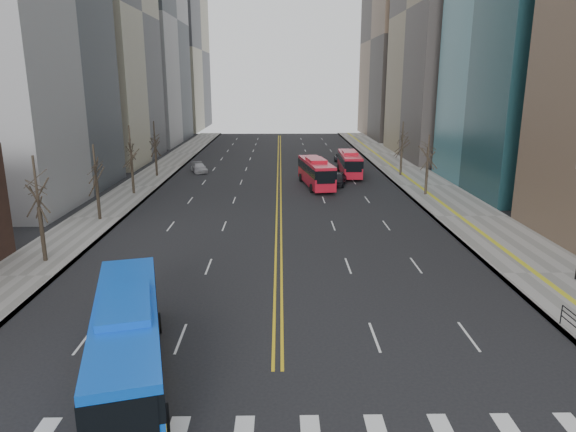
% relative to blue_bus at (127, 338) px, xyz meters
% --- Properties ---
extents(sidewalk_right, '(7.00, 130.00, 0.15)m').
position_rel_blue_bus_xyz_m(sidewalk_right, '(23.65, 40.36, -1.76)').
color(sidewalk_right, gray).
rests_on(sidewalk_right, ground).
extents(sidewalk_left, '(5.00, 130.00, 0.15)m').
position_rel_blue_bus_xyz_m(sidewalk_left, '(-10.35, 40.36, -1.76)').
color(sidewalk_left, gray).
rests_on(sidewalk_left, ground).
extents(centerline, '(0.55, 100.00, 0.01)m').
position_rel_blue_bus_xyz_m(centerline, '(6.15, 50.36, -1.83)').
color(centerline, gold).
rests_on(centerline, ground).
extents(office_towers, '(83.00, 134.00, 58.00)m').
position_rel_blue_bus_xyz_m(office_towers, '(6.28, 63.87, 22.09)').
color(office_towers, '#969698').
rests_on(office_towers, ground).
extents(street_trees, '(35.20, 47.20, 7.60)m').
position_rel_blue_bus_xyz_m(street_trees, '(-1.03, 29.91, 3.04)').
color(street_trees, black).
rests_on(street_trees, ground).
extents(blue_bus, '(5.54, 12.27, 3.50)m').
position_rel_blue_bus_xyz_m(blue_bus, '(0.00, 0.00, 0.00)').
color(blue_bus, blue).
rests_on(blue_bus, ground).
extents(red_bus_near, '(3.89, 10.76, 3.35)m').
position_rel_blue_bus_xyz_m(red_bus_near, '(10.51, 40.49, 0.03)').
color(red_bus_near, red).
rests_on(red_bus_near, ground).
extents(red_bus_far, '(2.76, 10.12, 3.22)m').
position_rel_blue_bus_xyz_m(red_bus_far, '(15.45, 47.90, -0.04)').
color(red_bus_far, red).
rests_on(red_bus_far, ground).
extents(car_white, '(2.18, 4.31, 1.36)m').
position_rel_blue_bus_xyz_m(car_white, '(-1.41, 1.36, -1.16)').
color(car_white, silver).
rests_on(car_white, ground).
extents(car_dark_mid, '(2.75, 4.68, 1.49)m').
position_rel_blue_bus_xyz_m(car_dark_mid, '(13.24, 41.33, -1.09)').
color(car_dark_mid, black).
rests_on(car_dark_mid, ground).
extents(car_silver, '(3.09, 4.71, 1.27)m').
position_rel_blue_bus_xyz_m(car_silver, '(-4.82, 50.60, -1.20)').
color(car_silver, '#99989D').
rests_on(car_silver, ground).
extents(car_dark_far, '(2.13, 4.08, 1.10)m').
position_rel_blue_bus_xyz_m(car_dark_far, '(15.71, 60.81, -1.29)').
color(car_dark_far, black).
rests_on(car_dark_far, ground).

